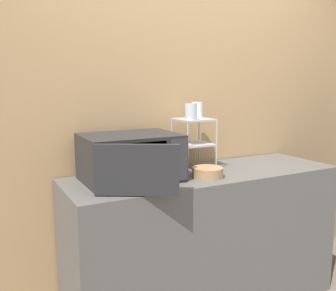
% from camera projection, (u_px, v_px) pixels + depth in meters
% --- Properties ---
extents(wall_back, '(8.00, 0.06, 2.60)m').
position_uv_depth(wall_back, '(180.00, 114.00, 2.70)').
color(wall_back, tan).
rests_on(wall_back, ground_plane).
extents(counter, '(1.85, 0.60, 0.94)m').
position_uv_depth(counter, '(204.00, 239.00, 2.54)').
color(counter, '#595654').
rests_on(counter, ground_plane).
extents(microwave, '(0.58, 0.66, 0.28)m').
position_uv_depth(microwave, '(131.00, 158.00, 2.23)').
color(microwave, '#262628').
rests_on(microwave, counter).
extents(dish_rack, '(0.23, 0.23, 0.35)m').
position_uv_depth(dish_rack, '(194.00, 133.00, 2.52)').
color(dish_rack, '#B2B2B7').
rests_on(dish_rack, counter).
extents(glass_front_left, '(0.08, 0.08, 0.11)m').
position_uv_depth(glass_front_left, '(191.00, 112.00, 2.41)').
color(glass_front_left, silver).
rests_on(glass_front_left, dish_rack).
extents(glass_back_right, '(0.08, 0.08, 0.11)m').
position_uv_depth(glass_back_right, '(197.00, 110.00, 2.58)').
color(glass_back_right, silver).
rests_on(glass_back_right, dish_rack).
extents(bowl, '(0.19, 0.19, 0.06)m').
position_uv_depth(bowl, '(208.00, 173.00, 2.33)').
color(bowl, '#AD7F56').
rests_on(bowl, counter).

